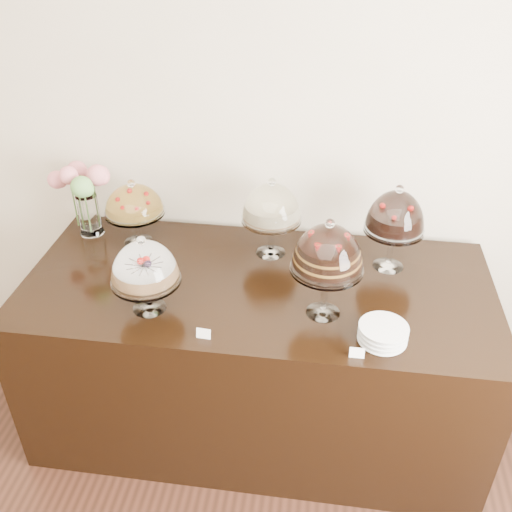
# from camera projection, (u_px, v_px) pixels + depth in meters

# --- Properties ---
(wall_back) EXTENTS (5.00, 0.04, 3.00)m
(wall_back) POSITION_uv_depth(u_px,v_px,m) (236.00, 117.00, 2.82)
(wall_back) COLOR beige
(wall_back) RESTS_ON ground
(display_counter) EXTENTS (2.20, 1.00, 0.90)m
(display_counter) POSITION_uv_depth(u_px,v_px,m) (257.00, 353.00, 2.92)
(display_counter) COLOR black
(display_counter) RESTS_ON ground
(cake_stand_sugar_sponge) EXTENTS (0.30, 0.30, 0.37)m
(cake_stand_sugar_sponge) POSITION_uv_depth(u_px,v_px,m) (144.00, 266.00, 2.39)
(cake_stand_sugar_sponge) COLOR white
(cake_stand_sugar_sponge) RESTS_ON display_counter
(cake_stand_choco_layer) EXTENTS (0.31, 0.31, 0.47)m
(cake_stand_choco_layer) POSITION_uv_depth(u_px,v_px,m) (328.00, 252.00, 2.32)
(cake_stand_choco_layer) COLOR white
(cake_stand_choco_layer) RESTS_ON display_counter
(cake_stand_cheesecake) EXTENTS (0.30, 0.30, 0.41)m
(cake_stand_cheesecake) POSITION_uv_depth(u_px,v_px,m) (271.00, 206.00, 2.75)
(cake_stand_cheesecake) COLOR white
(cake_stand_cheesecake) RESTS_ON display_counter
(cake_stand_dark_choco) EXTENTS (0.28, 0.28, 0.44)m
(cake_stand_dark_choco) POSITION_uv_depth(u_px,v_px,m) (396.00, 215.00, 2.64)
(cake_stand_dark_choco) COLOR white
(cake_stand_dark_choco) RESTS_ON display_counter
(cake_stand_fruit_tart) EXTENTS (0.30, 0.30, 0.36)m
(cake_stand_fruit_tart) POSITION_uv_depth(u_px,v_px,m) (134.00, 203.00, 2.86)
(cake_stand_fruit_tart) COLOR white
(cake_stand_fruit_tart) RESTS_ON display_counter
(flower_vase) EXTENTS (0.32, 0.33, 0.41)m
(flower_vase) POSITION_uv_depth(u_px,v_px,m) (84.00, 189.00, 2.92)
(flower_vase) COLOR white
(flower_vase) RESTS_ON display_counter
(plate_stack) EXTENTS (0.20, 0.20, 0.07)m
(plate_stack) POSITION_uv_depth(u_px,v_px,m) (383.00, 334.00, 2.32)
(plate_stack) COLOR silver
(plate_stack) RESTS_ON display_counter
(price_card_left) EXTENTS (0.06, 0.02, 0.04)m
(price_card_left) POSITION_uv_depth(u_px,v_px,m) (203.00, 334.00, 2.34)
(price_card_left) COLOR white
(price_card_left) RESTS_ON display_counter
(price_card_right) EXTENTS (0.06, 0.02, 0.04)m
(price_card_right) POSITION_uv_depth(u_px,v_px,m) (357.00, 353.00, 2.24)
(price_card_right) COLOR white
(price_card_right) RESTS_ON display_counter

